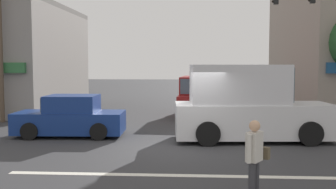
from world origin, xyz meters
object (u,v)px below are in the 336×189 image
at_px(traffic_light_mast, 330,29).
at_px(pedestrian_foreground_with_bag, 255,156).
at_px(box_truck_crossing_center, 247,106).
at_px(utility_pole_near_left, 0,43).
at_px(van_waiting_far, 198,97).
at_px(sedan_crossing_rightbound, 71,118).

xyz_separation_m(traffic_light_mast, pedestrian_foreground_with_bag, (-4.34, -8.76, -3.22)).
bearing_deg(box_truck_crossing_center, utility_pole_near_left, 160.79).
bearing_deg(pedestrian_foreground_with_bag, van_waiting_far, 93.90).
height_order(box_truck_crossing_center, sedan_crossing_rightbound, box_truck_crossing_center).
xyz_separation_m(box_truck_crossing_center, pedestrian_foreground_with_bag, (-0.76, -6.58, -0.30)).
distance_m(utility_pole_near_left, van_waiting_far, 10.20).
relative_size(traffic_light_mast, box_truck_crossing_center, 1.08).
height_order(utility_pole_near_left, sedan_crossing_rightbound, utility_pole_near_left).
bearing_deg(utility_pole_near_left, sedan_crossing_rightbound, -37.67).
bearing_deg(traffic_light_mast, pedestrian_foreground_with_bag, -116.34).
bearing_deg(traffic_light_mast, sedan_crossing_rightbound, -170.47).
relative_size(traffic_light_mast, sedan_crossing_rightbound, 1.49).
relative_size(van_waiting_far, pedestrian_foreground_with_bag, 2.82).
bearing_deg(utility_pole_near_left, van_waiting_far, 17.03).
distance_m(sedan_crossing_rightbound, pedestrian_foreground_with_bag, 9.19).
relative_size(traffic_light_mast, van_waiting_far, 1.31).
distance_m(utility_pole_near_left, sedan_crossing_rightbound, 6.33).
bearing_deg(box_truck_crossing_center, sedan_crossing_rightbound, 176.04).
bearing_deg(sedan_crossing_rightbound, traffic_light_mast, 9.53).
xyz_separation_m(van_waiting_far, sedan_crossing_rightbound, (-5.00, -6.27, -0.29)).
distance_m(traffic_light_mast, pedestrian_foreground_with_bag, 10.29).
relative_size(box_truck_crossing_center, sedan_crossing_rightbound, 1.38).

